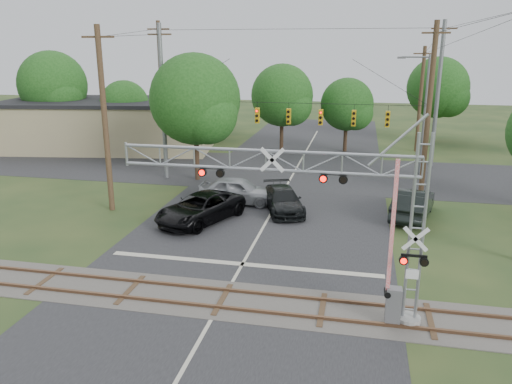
% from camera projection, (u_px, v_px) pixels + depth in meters
% --- Properties ---
extents(ground, '(160.00, 160.00, 0.00)m').
position_uv_depth(ground, '(208.00, 326.00, 18.21)').
color(ground, '#233B1B').
rests_on(ground, ground).
extents(road_main, '(14.00, 90.00, 0.02)m').
position_uv_depth(road_main, '(261.00, 231.00, 27.60)').
color(road_main, '#242426').
rests_on(road_main, ground).
extents(road_cross, '(90.00, 12.00, 0.02)m').
position_uv_depth(road_cross, '(295.00, 172.00, 40.76)').
color(road_cross, '#242426').
rests_on(road_cross, ground).
extents(railroad_track, '(90.00, 3.20, 0.17)m').
position_uv_depth(railroad_track, '(222.00, 299.00, 20.08)').
color(railroad_track, '#4B4741').
rests_on(railroad_track, ground).
extents(crossing_gantry, '(11.27, 0.91, 7.10)m').
position_uv_depth(crossing_gantry, '(323.00, 204.00, 17.74)').
color(crossing_gantry, gray).
rests_on(crossing_gantry, ground).
extents(traffic_signal_span, '(19.34, 0.36, 11.50)m').
position_uv_depth(traffic_signal_span, '(301.00, 109.00, 35.27)').
color(traffic_signal_span, slate).
rests_on(traffic_signal_span, ground).
extents(pickup_black, '(4.81, 6.48, 1.64)m').
position_uv_depth(pickup_black, '(200.00, 208.00, 28.96)').
color(pickup_black, black).
rests_on(pickup_black, ground).
extents(car_dark, '(3.61, 5.42, 1.46)m').
position_uv_depth(car_dark, '(283.00, 200.00, 30.81)').
color(car_dark, black).
rests_on(car_dark, ground).
extents(sedan_silver, '(5.07, 2.09, 1.72)m').
position_uv_depth(sedan_silver, '(238.00, 190.00, 32.41)').
color(sedan_silver, gray).
rests_on(sedan_silver, ground).
extents(suv_dark, '(3.09, 5.60, 1.75)m').
position_uv_depth(suv_dark, '(413.00, 203.00, 29.65)').
color(suv_dark, black).
rests_on(suv_dark, ground).
extents(commercial_building, '(21.82, 13.38, 4.80)m').
position_uv_depth(commercial_building, '(111.00, 124.00, 50.02)').
color(commercial_building, tan).
rests_on(commercial_building, ground).
extents(streetlight, '(2.48, 0.26, 9.30)m').
position_uv_depth(streetlight, '(423.00, 109.00, 38.61)').
color(streetlight, slate).
rests_on(streetlight, ground).
extents(utility_poles, '(27.18, 26.46, 12.32)m').
position_uv_depth(utility_poles, '(325.00, 103.00, 36.61)').
color(utility_poles, '#40271D').
rests_on(utility_poles, ground).
extents(treeline, '(57.90, 29.48, 9.54)m').
position_uv_depth(treeline, '(303.00, 95.00, 45.75)').
color(treeline, '#382719').
rests_on(treeline, ground).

